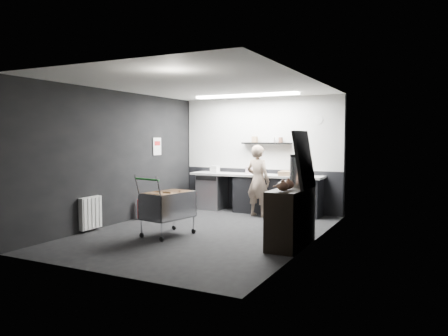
% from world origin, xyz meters
% --- Properties ---
extents(floor, '(5.50, 5.50, 0.00)m').
position_xyz_m(floor, '(0.00, 0.00, 0.00)').
color(floor, black).
rests_on(floor, ground).
extents(ceiling, '(5.50, 5.50, 0.00)m').
position_xyz_m(ceiling, '(0.00, 0.00, 2.70)').
color(ceiling, silver).
rests_on(ceiling, wall_back).
extents(wall_back, '(5.50, 0.00, 5.50)m').
position_xyz_m(wall_back, '(0.00, 2.75, 1.35)').
color(wall_back, black).
rests_on(wall_back, floor).
extents(wall_front, '(5.50, 0.00, 5.50)m').
position_xyz_m(wall_front, '(0.00, -2.75, 1.35)').
color(wall_front, black).
rests_on(wall_front, floor).
extents(wall_left, '(0.00, 5.50, 5.50)m').
position_xyz_m(wall_left, '(-2.00, 0.00, 1.35)').
color(wall_left, black).
rests_on(wall_left, floor).
extents(wall_right, '(0.00, 5.50, 5.50)m').
position_xyz_m(wall_right, '(2.00, 0.00, 1.35)').
color(wall_right, black).
rests_on(wall_right, floor).
extents(kitchen_wall_panel, '(3.95, 0.02, 1.70)m').
position_xyz_m(kitchen_wall_panel, '(0.00, 2.73, 1.85)').
color(kitchen_wall_panel, silver).
rests_on(kitchen_wall_panel, wall_back).
extents(dado_panel, '(3.95, 0.02, 1.00)m').
position_xyz_m(dado_panel, '(0.00, 2.73, 0.50)').
color(dado_panel, black).
rests_on(dado_panel, wall_back).
extents(floating_shelf, '(1.20, 0.22, 0.04)m').
position_xyz_m(floating_shelf, '(0.20, 2.62, 1.62)').
color(floating_shelf, black).
rests_on(floating_shelf, wall_back).
extents(wall_clock, '(0.20, 0.03, 0.20)m').
position_xyz_m(wall_clock, '(1.40, 2.72, 2.15)').
color(wall_clock, silver).
rests_on(wall_clock, wall_back).
extents(poster, '(0.02, 0.30, 0.40)m').
position_xyz_m(poster, '(-1.98, 1.30, 1.55)').
color(poster, white).
rests_on(poster, wall_left).
extents(poster_red_band, '(0.02, 0.22, 0.10)m').
position_xyz_m(poster_red_band, '(-1.98, 1.30, 1.62)').
color(poster_red_band, red).
rests_on(poster_red_band, poster).
extents(radiator, '(0.10, 0.50, 0.60)m').
position_xyz_m(radiator, '(-1.94, -0.90, 0.35)').
color(radiator, silver).
rests_on(radiator, wall_left).
extents(ceiling_strip, '(2.40, 0.20, 0.04)m').
position_xyz_m(ceiling_strip, '(0.00, 1.85, 2.67)').
color(ceiling_strip, white).
rests_on(ceiling_strip, ceiling).
extents(prep_counter, '(3.20, 0.61, 0.90)m').
position_xyz_m(prep_counter, '(0.14, 2.42, 0.46)').
color(prep_counter, black).
rests_on(prep_counter, floor).
extents(person, '(0.65, 0.50, 1.59)m').
position_xyz_m(person, '(0.25, 1.97, 0.79)').
color(person, beige).
rests_on(person, floor).
extents(shopping_cart, '(0.75, 1.07, 1.06)m').
position_xyz_m(shopping_cart, '(-0.46, -0.53, 0.51)').
color(shopping_cart, silver).
rests_on(shopping_cart, floor).
extents(sideboard, '(0.53, 1.24, 1.86)m').
position_xyz_m(sideboard, '(1.76, -0.24, 0.59)').
color(sideboard, black).
rests_on(sideboard, floor).
extents(fire_extinguisher, '(0.15, 0.15, 0.50)m').
position_xyz_m(fire_extinguisher, '(-1.85, 0.51, 0.24)').
color(fire_extinguisher, red).
rests_on(fire_extinguisher, floor).
extents(cardboard_box, '(0.54, 0.42, 0.10)m').
position_xyz_m(cardboard_box, '(0.90, 2.37, 0.95)').
color(cardboard_box, '#967350').
rests_on(cardboard_box, prep_counter).
extents(pink_tub, '(0.18, 0.18, 0.18)m').
position_xyz_m(pink_tub, '(-0.15, 2.42, 0.99)').
color(pink_tub, beige).
rests_on(pink_tub, prep_counter).
extents(white_container, '(0.21, 0.17, 0.17)m').
position_xyz_m(white_container, '(-1.04, 2.37, 0.99)').
color(white_container, silver).
rests_on(white_container, prep_counter).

